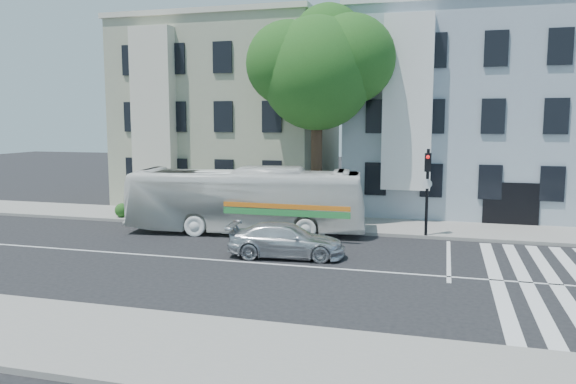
% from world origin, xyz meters
% --- Properties ---
extents(ground, '(120.00, 120.00, 0.00)m').
position_xyz_m(ground, '(0.00, 0.00, 0.00)').
color(ground, black).
rests_on(ground, ground).
extents(sidewalk_far, '(80.00, 4.00, 0.15)m').
position_xyz_m(sidewalk_far, '(0.00, 8.00, 0.07)').
color(sidewalk_far, gray).
rests_on(sidewalk_far, ground).
extents(sidewalk_near, '(80.00, 4.00, 0.15)m').
position_xyz_m(sidewalk_near, '(0.00, -8.00, 0.07)').
color(sidewalk_near, gray).
rests_on(sidewalk_near, ground).
extents(building_left, '(12.00, 10.00, 11.00)m').
position_xyz_m(building_left, '(-7.00, 15.00, 5.50)').
color(building_left, '#9B9D83').
rests_on(building_left, ground).
extents(building_right, '(12.00, 10.00, 11.00)m').
position_xyz_m(building_right, '(7.00, 15.00, 5.50)').
color(building_right, '#9BACB8').
rests_on(building_right, ground).
extents(street_tree, '(7.30, 5.90, 11.10)m').
position_xyz_m(street_tree, '(0.06, 8.74, 7.83)').
color(street_tree, '#2D2116').
rests_on(street_tree, ground).
extents(bus, '(4.05, 11.25, 3.06)m').
position_xyz_m(bus, '(-2.59, 5.20, 1.53)').
color(bus, white).
rests_on(bus, ground).
extents(sedan, '(2.30, 4.64, 1.30)m').
position_xyz_m(sedan, '(0.49, 1.20, 0.65)').
color(sedan, silver).
rests_on(sedan, ground).
extents(hedge, '(8.49, 2.58, 0.70)m').
position_xyz_m(hedge, '(-5.80, 6.64, 0.50)').
color(hedge, '#1E5A1D').
rests_on(hedge, sidewalk_far).
extents(traffic_signal, '(0.42, 0.52, 3.97)m').
position_xyz_m(traffic_signal, '(5.53, 5.99, 2.57)').
color(traffic_signal, black).
rests_on(traffic_signal, ground).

